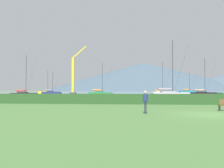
{
  "coord_description": "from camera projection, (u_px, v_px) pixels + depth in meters",
  "views": [
    {
      "loc": [
        -5.39,
        -15.89,
        1.71
      ],
      "look_at": [
        -12.82,
        62.31,
        3.8
      ],
      "focal_mm": 35.57,
      "sensor_mm": 36.0,
      "label": 1
    }
  ],
  "objects": [
    {
      "name": "ground_plane",
      "position": [
        212.0,
        115.0,
        15.26
      ],
      "size": [
        1000.0,
        1000.0,
        0.0
      ],
      "primitive_type": "plane",
      "color": "#477038"
    },
    {
      "name": "harbor_water",
      "position": [
        141.0,
        92.0,
        151.6
      ],
      "size": [
        320.0,
        246.0,
        0.0
      ],
      "primitive_type": "cube",
      "color": "#8C9EA3",
      "rests_on": "ground_plane"
    },
    {
      "name": "sailboat_slip_10",
      "position": [
        24.0,
        94.0,
        55.27
      ],
      "size": [
        7.17,
        2.3,
        10.38
      ],
      "rotation": [
        0.0,
        0.0,
        -0.03
      ],
      "color": "black",
      "rests_on": "harbor_water"
    },
    {
      "name": "sailboat_slip_0",
      "position": [
        101.0,
        94.0,
        64.97
      ],
      "size": [
        7.84,
        2.46,
        9.68
      ],
      "rotation": [
        0.0,
        0.0,
        0.02
      ],
      "color": "#236B38",
      "rests_on": "harbor_water"
    },
    {
      "name": "hedge_line",
      "position": [
        179.0,
        99.0,
        26.22
      ],
      "size": [
        80.0,
        1.2,
        1.24
      ],
      "primitive_type": "cube",
      "color": "#284C23",
      "rests_on": "ground_plane"
    },
    {
      "name": "dock_crane",
      "position": [
        73.0,
        78.0,
        78.92
      ],
      "size": [
        5.79,
        2.0,
        17.33
      ],
      "color": "#333338",
      "rests_on": "ground_plane"
    },
    {
      "name": "sailboat_slip_11",
      "position": [
        170.0,
        94.0,
        46.53
      ],
      "size": [
        9.06,
        4.01,
        12.2
      ],
      "rotation": [
        0.0,
        0.0,
        0.19
      ],
      "color": "#9E9EA3",
      "rests_on": "harbor_water"
    },
    {
      "name": "sailboat_slip_5",
      "position": [
        51.0,
        93.0,
        84.56
      ],
      "size": [
        8.02,
        3.8,
        8.45
      ],
      "rotation": [
        0.0,
        0.0,
        0.23
      ],
      "color": "navy",
      "rests_on": "harbor_water"
    },
    {
      "name": "person_seated_viewer",
      "position": [
        145.0,
        100.0,
        15.9
      ],
      "size": [
        0.36,
        0.57,
        1.65
      ],
      "rotation": [
        0.0,
        0.0,
        0.07
      ],
      "color": "#2D3347",
      "rests_on": "ground_plane"
    },
    {
      "name": "sailboat_slip_1",
      "position": [
        47.0,
        92.0,
        98.52
      ],
      "size": [
        8.03,
        3.91,
        10.55
      ],
      "rotation": [
        0.0,
        0.0,
        0.24
      ],
      "color": "gold",
      "rests_on": "harbor_water"
    },
    {
      "name": "distant_hill_west_ridge",
      "position": [
        144.0,
        77.0,
        395.59
      ],
      "size": [
        348.4,
        348.4,
        50.59
      ],
      "primitive_type": "cone",
      "color": "#425666",
      "rests_on": "ground_plane"
    },
    {
      "name": "sailboat_slip_2",
      "position": [
        203.0,
        94.0,
        61.43
      ],
      "size": [
        7.85,
        2.58,
        10.51
      ],
      "rotation": [
        0.0,
        0.0,
        0.04
      ],
      "color": "black",
      "rests_on": "harbor_water"
    },
    {
      "name": "sailboat_slip_12",
      "position": [
        161.0,
        93.0,
        73.36
      ],
      "size": [
        7.77,
        3.53,
        10.74
      ],
      "rotation": [
        0.0,
        0.0,
        0.2
      ],
      "color": "white",
      "rests_on": "harbor_water"
    },
    {
      "name": "sailboat_slip_6",
      "position": [
        188.0,
        92.0,
        98.98
      ],
      "size": [
        8.82,
        4.2,
        9.42
      ],
      "rotation": [
        0.0,
        0.0,
        0.23
      ],
      "color": "#19707A",
      "rests_on": "harbor_water"
    }
  ]
}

